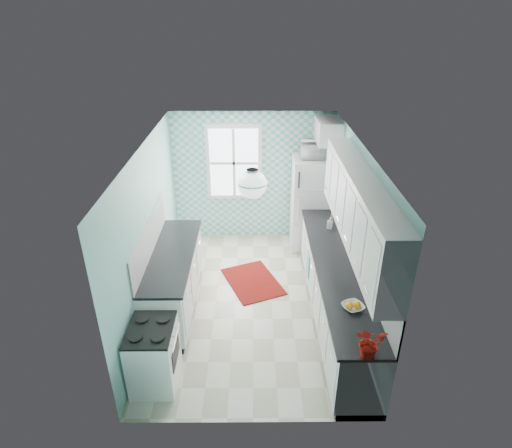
{
  "coord_description": "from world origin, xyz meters",
  "views": [
    {
      "loc": [
        0.01,
        -5.45,
        4.2
      ],
      "look_at": [
        0.05,
        0.25,
        1.25
      ],
      "focal_mm": 30.0,
      "sensor_mm": 36.0,
      "label": 1
    }
  ],
  "objects_px": {
    "potted_plant": "(370,343)",
    "ceiling_light": "(252,184)",
    "stove": "(154,354)",
    "sink": "(327,232)",
    "fruit_bowl": "(353,307)",
    "fridge": "(312,203)",
    "microwave": "(316,150)"
  },
  "relations": [
    {
      "from": "ceiling_light",
      "to": "sink",
      "type": "bearing_deg",
      "value": 49.11
    },
    {
      "from": "ceiling_light",
      "to": "stove",
      "type": "relative_size",
      "value": 0.43
    },
    {
      "from": "fridge",
      "to": "potted_plant",
      "type": "relative_size",
      "value": 5.24
    },
    {
      "from": "ceiling_light",
      "to": "fridge",
      "type": "height_order",
      "value": "ceiling_light"
    },
    {
      "from": "stove",
      "to": "sink",
      "type": "relative_size",
      "value": 1.53
    },
    {
      "from": "stove",
      "to": "potted_plant",
      "type": "distance_m",
      "value": 2.55
    },
    {
      "from": "sink",
      "to": "fruit_bowl",
      "type": "height_order",
      "value": "sink"
    },
    {
      "from": "potted_plant",
      "to": "microwave",
      "type": "height_order",
      "value": "microwave"
    },
    {
      "from": "fridge",
      "to": "ceiling_light",
      "type": "bearing_deg",
      "value": -109.11
    },
    {
      "from": "ceiling_light",
      "to": "microwave",
      "type": "xyz_separation_m",
      "value": [
        1.11,
        2.61,
        -0.42
      ]
    },
    {
      "from": "ceiling_light",
      "to": "potted_plant",
      "type": "xyz_separation_m",
      "value": [
        1.2,
        -1.33,
        -1.22
      ]
    },
    {
      "from": "microwave",
      "to": "fridge",
      "type": "bearing_deg",
      "value": 56.06
    },
    {
      "from": "fruit_bowl",
      "to": "microwave",
      "type": "bearing_deg",
      "value": 91.62
    },
    {
      "from": "ceiling_light",
      "to": "fridge",
      "type": "distance_m",
      "value": 3.18
    },
    {
      "from": "potted_plant",
      "to": "ceiling_light",
      "type": "bearing_deg",
      "value": 132.06
    },
    {
      "from": "ceiling_light",
      "to": "sink",
      "type": "distance_m",
      "value": 2.31
    },
    {
      "from": "ceiling_light",
      "to": "microwave",
      "type": "relative_size",
      "value": 0.67
    },
    {
      "from": "fridge",
      "to": "stove",
      "type": "xyz_separation_m",
      "value": [
        -2.31,
        -3.39,
        -0.45
      ]
    },
    {
      "from": "sink",
      "to": "fruit_bowl",
      "type": "xyz_separation_m",
      "value": [
        -0.0,
        -1.97,
        0.04
      ]
    },
    {
      "from": "fridge",
      "to": "sink",
      "type": "distance_m",
      "value": 1.22
    },
    {
      "from": "potted_plant",
      "to": "stove",
      "type": "bearing_deg",
      "value": 167.15
    },
    {
      "from": "microwave",
      "to": "ceiling_light",
      "type": "bearing_deg",
      "value": 69.32
    },
    {
      "from": "fridge",
      "to": "microwave",
      "type": "height_order",
      "value": "microwave"
    },
    {
      "from": "fridge",
      "to": "potted_plant",
      "type": "bearing_deg",
      "value": -84.73
    },
    {
      "from": "ceiling_light",
      "to": "fridge",
      "type": "relative_size",
      "value": 0.2
    },
    {
      "from": "fridge",
      "to": "potted_plant",
      "type": "height_order",
      "value": "fridge"
    },
    {
      "from": "sink",
      "to": "microwave",
      "type": "bearing_deg",
      "value": 97.68
    },
    {
      "from": "sink",
      "to": "microwave",
      "type": "distance_m",
      "value": 1.56
    },
    {
      "from": "stove",
      "to": "microwave",
      "type": "xyz_separation_m",
      "value": [
        2.31,
        3.39,
        1.48
      ]
    },
    {
      "from": "stove",
      "to": "potted_plant",
      "type": "relative_size",
      "value": 2.41
    },
    {
      "from": "fruit_bowl",
      "to": "potted_plant",
      "type": "distance_m",
      "value": 0.76
    },
    {
      "from": "stove",
      "to": "potted_plant",
      "type": "xyz_separation_m",
      "value": [
        2.4,
        -0.55,
        0.68
      ]
    }
  ]
}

